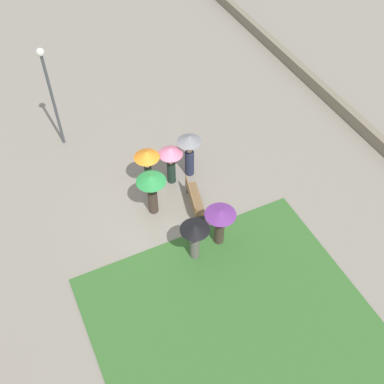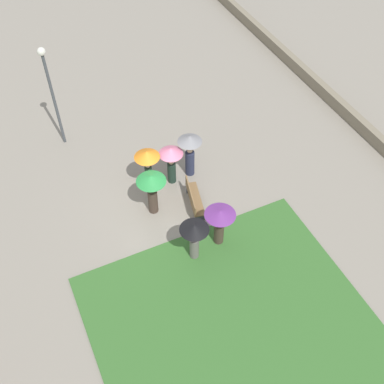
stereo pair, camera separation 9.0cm
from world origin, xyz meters
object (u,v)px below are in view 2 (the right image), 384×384
at_px(park_bench, 194,199).
at_px(crowd_person_black, 194,234).
at_px(crowd_person_orange, 147,160).
at_px(crowd_person_purple, 220,220).
at_px(crowd_person_green, 152,186).
at_px(lamp_post, 50,86).
at_px(crowd_person_pink, 171,158).
at_px(crowd_person_grey, 190,149).

height_order(park_bench, crowd_person_black, crowd_person_black).
height_order(crowd_person_orange, crowd_person_purple, crowd_person_orange).
relative_size(crowd_person_purple, crowd_person_green, 0.92).
bearing_deg(park_bench, crowd_person_purple, -163.80).
bearing_deg(crowd_person_green, lamp_post, -160.62).
bearing_deg(crowd_person_black, crowd_person_pink, 23.85).
bearing_deg(crowd_person_green, crowd_person_purple, 31.67).
height_order(crowd_person_orange, crowd_person_grey, crowd_person_grey).
bearing_deg(crowd_person_orange, crowd_person_black, 169.69).
height_order(park_bench, crowd_person_grey, crowd_person_grey).
xyz_separation_m(park_bench, crowd_person_purple, (-1.90, -0.11, 0.79)).
bearing_deg(lamp_post, crowd_person_pink, -141.40).
bearing_deg(crowd_person_purple, park_bench, -52.05).
relative_size(park_bench, crowd_person_black, 0.99).
bearing_deg(crowd_person_orange, park_bench, -159.41).
bearing_deg(park_bench, crowd_person_orange, 46.52).
relative_size(crowd_person_purple, crowd_person_grey, 0.87).
height_order(crowd_person_orange, crowd_person_pink, crowd_person_orange).
height_order(crowd_person_purple, crowd_person_green, crowd_person_green).
relative_size(lamp_post, crowd_person_purple, 2.65).
xyz_separation_m(crowd_person_green, crowd_person_grey, (1.24, -2.11, -0.01)).
bearing_deg(crowd_person_black, crowd_person_grey, 12.60).
bearing_deg(lamp_post, crowd_person_green, -158.73).
bearing_deg(crowd_person_grey, crowd_person_pink, -71.94).
relative_size(lamp_post, crowd_person_orange, 2.45).
distance_m(park_bench, crowd_person_green, 1.79).
height_order(lamp_post, crowd_person_green, lamp_post).
xyz_separation_m(crowd_person_black, crowd_person_green, (2.59, 0.51, 0.07)).
height_order(park_bench, crowd_person_pink, crowd_person_pink).
bearing_deg(lamp_post, crowd_person_orange, -149.50).
xyz_separation_m(crowd_person_purple, crowd_person_green, (2.38, 1.58, 0.12)).
bearing_deg(crowd_person_purple, crowd_person_grey, -63.65).
bearing_deg(crowd_person_orange, lamp_post, 17.57).
relative_size(park_bench, crowd_person_orange, 0.94).
relative_size(crowd_person_purple, crowd_person_pink, 0.98).
xyz_separation_m(crowd_person_black, crowd_person_pink, (3.73, -0.76, -0.01)).
height_order(lamp_post, crowd_person_purple, lamp_post).
distance_m(crowd_person_purple, crowd_person_green, 2.86).
xyz_separation_m(lamp_post, crowd_person_black, (-7.91, -2.58, -1.65)).
bearing_deg(crowd_person_black, lamp_post, 53.41).
relative_size(lamp_post, crowd_person_pink, 2.59).
bearing_deg(park_bench, lamp_post, 44.41).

